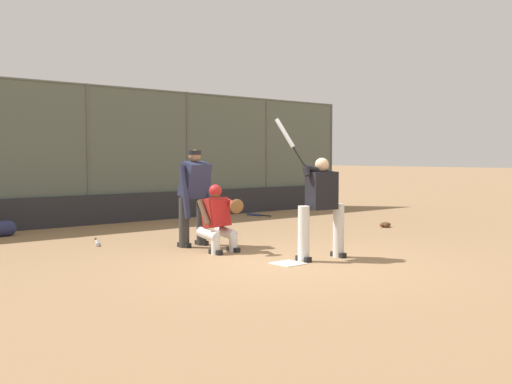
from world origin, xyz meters
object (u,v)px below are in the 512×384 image
(batter_at_plate, at_px, (321,204))
(umpire_home, at_px, (194,195))
(spare_bat_by_padding, at_px, (256,215))
(fielding_glove_on_dirt, at_px, (385,225))
(spare_bat_third_base_side, at_px, (97,243))
(catcher_behind_plate, at_px, (218,217))

(batter_at_plate, xyz_separation_m, umpire_home, (0.75, -2.45, 0.06))
(spare_bat_by_padding, xyz_separation_m, fielding_glove_on_dirt, (-0.58, 3.99, 0.02))
(spare_bat_by_padding, bearing_deg, batter_at_plate, 142.55)
(spare_bat_by_padding, relative_size, spare_bat_third_base_side, 1.12)
(catcher_behind_plate, bearing_deg, umpire_home, -98.61)
(spare_bat_third_base_side, xyz_separation_m, fielding_glove_on_dirt, (-6.34, 1.80, 0.02))
(batter_at_plate, height_order, spare_bat_third_base_side, batter_at_plate)
(spare_bat_by_padding, xyz_separation_m, spare_bat_third_base_side, (5.77, 2.19, 0.00))
(fielding_glove_on_dirt, bearing_deg, spare_bat_by_padding, -81.78)
(umpire_home, bearing_deg, spare_bat_third_base_side, -52.87)
(batter_at_plate, bearing_deg, spare_bat_third_base_side, -56.02)
(batter_at_plate, xyz_separation_m, spare_bat_by_padding, (-3.76, -6.03, -0.85))
(catcher_behind_plate, xyz_separation_m, spare_bat_by_padding, (-4.58, -4.39, -0.57))
(fielding_glove_on_dirt, bearing_deg, batter_at_plate, 25.16)
(catcher_behind_plate, distance_m, fielding_glove_on_dirt, 5.20)
(spare_bat_by_padding, distance_m, fielding_glove_on_dirt, 4.03)
(catcher_behind_plate, bearing_deg, spare_bat_third_base_side, -65.55)
(batter_at_plate, distance_m, catcher_behind_plate, 1.85)
(spare_bat_third_base_side, bearing_deg, umpire_home, 64.78)
(batter_at_plate, distance_m, spare_bat_by_padding, 7.16)
(umpire_home, height_order, spare_bat_by_padding, umpire_home)
(umpire_home, distance_m, spare_bat_third_base_side, 2.09)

